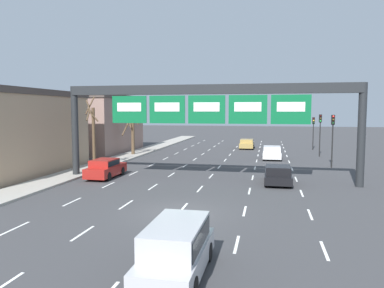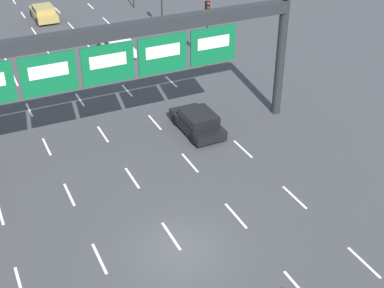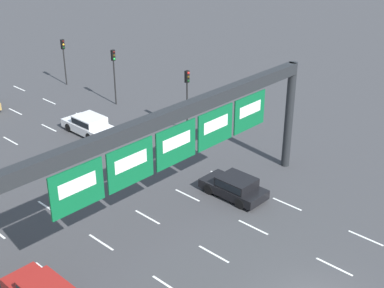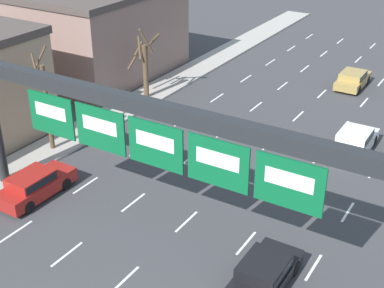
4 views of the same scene
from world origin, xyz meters
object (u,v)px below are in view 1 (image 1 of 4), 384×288
Objects in this scene: car_gold at (247,143)px; car_red at (105,168)px; car_white at (272,152)px; traffic_light_near_gantry at (320,127)px; tree_bare_second at (132,132)px; traffic_light_mid_block at (333,130)px; car_black at (278,174)px; tree_bare_closest at (93,132)px; sign_gantry at (207,104)px; suv_silver at (177,247)px; traffic_light_far_end at (313,127)px.

car_red is (-9.61, -24.97, 0.07)m from car_gold.
car_white is 0.90× the size of traffic_light_near_gantry.
traffic_light_mid_block is at bearing -14.43° from tree_bare_second.
tree_bare_second is (-16.09, 0.25, 2.00)m from car_white.
car_black is at bearing 0.52° from car_red.
car_white is 0.68× the size of tree_bare_closest.
suv_silver is (1.66, -16.13, -4.75)m from sign_gantry.
suv_silver is 30.26m from car_white.
car_black is 0.94× the size of car_gold.
traffic_light_near_gantry reaches higher than suv_silver.
car_gold is (-3.63, 24.85, 0.00)m from car_black.
car_black is at bearing -14.62° from tree_bare_closest.
sign_gantry is 26.95m from traffic_light_far_end.
suv_silver is at bearing -57.67° from tree_bare_closest.
sign_gantry is 9.45m from car_red.
sign_gantry is 4.05× the size of tree_bare_second.
car_black is at bearing 77.67° from suv_silver.
suv_silver is at bearing -109.00° from traffic_light_mid_block.
tree_bare_closest is 1.18× the size of tree_bare_second.
suv_silver is 18.70m from car_red.
suv_silver is at bearing -102.33° from car_black.
car_white is (3.20, 30.09, -0.21)m from suv_silver.
tree_bare_closest is at bearing -168.27° from traffic_light_mid_block.
car_gold is at bearing 179.64° from traffic_light_far_end.
car_white is at bearing 91.29° from car_black.
traffic_light_far_end reaches higher than car_red.
suv_silver is 33.01m from tree_bare_second.
traffic_light_far_end is (0.11, 16.06, -0.33)m from traffic_light_mid_block.
traffic_light_mid_block reaches higher than car_red.
car_gold is at bearing 98.32° from car_black.
car_black is at bearing -119.94° from traffic_light_mid_block.
car_white is at bearing 83.93° from suv_silver.
car_black is 21.82m from tree_bare_second.
car_gold is 16.72m from tree_bare_second.
suv_silver is at bearing -58.66° from car_red.
car_red is (-9.73, 15.97, -0.18)m from suv_silver.
tree_bare_closest is at bearing -148.88° from car_white.
sign_gantry is 5.43× the size of car_black.
tree_bare_closest reaches higher than traffic_light_mid_block.
car_black is at bearing -40.98° from tree_bare_second.
car_gold is at bearing 118.26° from traffic_light_mid_block.
tree_bare_second reaches higher than traffic_light_near_gantry.
traffic_light_near_gantry is at bearing 43.60° from car_red.
tree_bare_second is at bearing 165.57° from traffic_light_mid_block.
sign_gantry is 13.60m from traffic_light_mid_block.
traffic_light_near_gantry reaches higher than car_white.
suv_silver is 24.23m from tree_bare_closest.
sign_gantry is at bearing -51.70° from tree_bare_second.
suv_silver is at bearing -89.84° from car_gold.
traffic_light_mid_block is at bearing 40.42° from sign_gantry.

